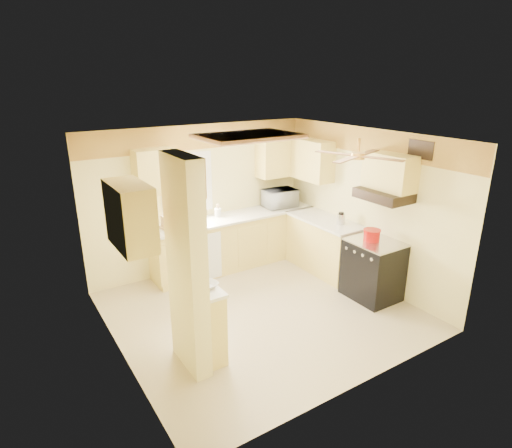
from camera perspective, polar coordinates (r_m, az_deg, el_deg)
floor at (r=6.36m, az=0.71°, el=-11.51°), size 4.00×4.00×0.00m
ceiling at (r=5.52m, az=0.81°, el=11.41°), size 4.00×4.00×0.00m
wall_back at (r=7.41m, az=-7.38°, el=3.37°), size 4.00×0.00×4.00m
wall_front at (r=4.49m, az=14.35°, el=-7.83°), size 4.00×0.00×4.00m
wall_left at (r=5.08m, az=-18.50°, el=-4.99°), size 0.00×3.80×3.80m
wall_right at (r=7.07m, az=14.42°, el=2.15°), size 0.00×3.80×3.80m
wallpaper_border at (r=7.18m, az=-7.67°, el=11.43°), size 4.00×0.02×0.40m
partition_column at (r=4.78m, az=-9.22°, el=-5.75°), size 0.20×0.70×2.50m
partition_ledge at (r=5.24m, az=-6.50°, el=-13.19°), size 0.25×0.55×0.90m
ledge_top at (r=5.01m, az=-6.70°, el=-8.64°), size 0.28×0.58×0.04m
lower_cabinets_back at (r=7.63m, az=-2.76°, el=-2.37°), size 3.00×0.60×0.90m
lower_cabinets_right at (r=7.53m, az=9.05°, el=-2.88°), size 0.60×1.40×0.90m
countertop_back at (r=7.46m, az=-2.78°, el=0.97°), size 3.04×0.64×0.04m
countertop_right at (r=7.36m, az=9.18°, el=0.50°), size 0.64×1.44×0.04m
dishwasher_panel at (r=7.06m, az=-6.77°, el=-4.49°), size 0.58×0.02×0.80m
window at (r=7.22m, az=-9.23°, el=5.33°), size 0.92×0.02×1.02m
upper_cab_back_left at (r=6.80m, az=-13.46°, el=6.79°), size 0.60×0.35×0.70m
upper_cab_back_right at (r=7.90m, az=3.30°, el=8.95°), size 0.90×0.35×0.70m
upper_cab_right at (r=7.69m, az=7.08°, el=8.57°), size 0.35×1.00×0.70m
upper_cab_left_wall at (r=4.69m, az=-16.41°, el=1.06°), size 0.35×0.75×0.70m
upper_cab_over_stove at (r=6.42m, az=17.42°, el=6.65°), size 0.35×0.76×0.52m
stove at (r=6.77m, az=15.32°, el=-5.86°), size 0.68×0.77×0.92m
range_hood at (r=6.43m, az=16.64°, el=3.72°), size 0.50×0.76×0.14m
poster_menu at (r=4.61m, az=-8.35°, el=1.34°), size 0.02×0.42×0.57m
poster_nashville at (r=4.84m, az=-7.98°, el=-6.00°), size 0.02×0.42×0.57m
ceiling_light_panel at (r=6.00m, az=-1.06°, el=11.60°), size 1.35×0.95×0.06m
ceiling_fan at (r=5.66m, az=13.41°, el=8.89°), size 1.15×1.15×0.26m
vent_grate at (r=6.27m, az=21.12°, el=9.23°), size 0.02×0.40×0.25m
microwave at (r=7.93m, az=3.21°, el=3.47°), size 0.62×0.44×0.33m
bowl at (r=4.99m, az=-6.48°, el=-8.08°), size 0.28×0.28×0.06m
dutch_oven at (r=6.59m, az=15.19°, el=-1.42°), size 0.26×0.26×0.17m
kettle at (r=7.13m, az=11.25°, el=0.70°), size 0.13×0.13×0.20m
dish_rack at (r=6.94m, az=-10.96°, el=0.06°), size 0.40×0.31×0.21m
utensil_crock at (r=7.41m, az=-5.10°, el=1.56°), size 0.11×0.11×0.23m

